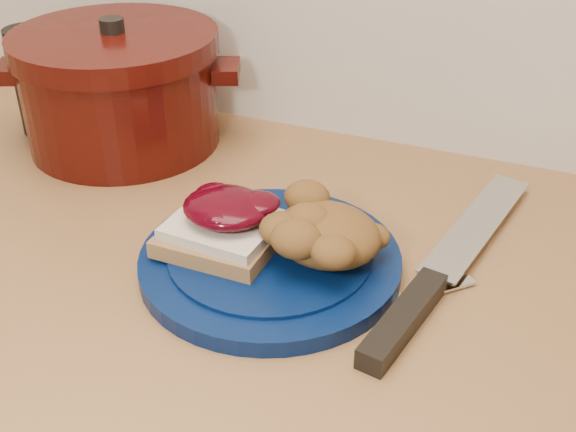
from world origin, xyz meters
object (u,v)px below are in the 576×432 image
at_px(chef_knife, 426,290).
at_px(plate, 270,261).
at_px(dutch_oven, 120,88).
at_px(pepper_grinder, 36,80).
at_px(butter_knife, 393,301).

bearing_deg(chef_knife, plate, 104.60).
bearing_deg(dutch_oven, pepper_grinder, -174.39).
height_order(plate, butter_knife, plate).
xyz_separation_m(plate, pepper_grinder, (-0.40, 0.17, 0.06)).
bearing_deg(butter_knife, plate, 131.04).
relative_size(chef_knife, butter_knife, 2.10).
height_order(chef_knife, butter_knife, chef_knife).
bearing_deg(plate, dutch_oven, 147.04).
bearing_deg(chef_knife, dutch_oven, 78.72).
bearing_deg(dutch_oven, plate, -32.96).
xyz_separation_m(butter_knife, pepper_grinder, (-0.52, 0.18, 0.07)).
relative_size(plate, chef_knife, 0.71).
bearing_deg(butter_knife, chef_knife, -7.87).
bearing_deg(pepper_grinder, plate, -23.13).
height_order(plate, pepper_grinder, pepper_grinder).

